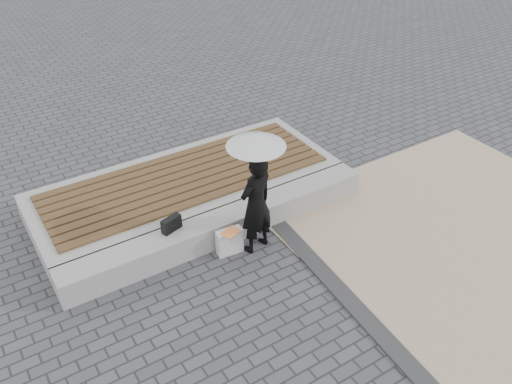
{
  "coord_description": "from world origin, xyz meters",
  "views": [
    {
      "loc": [
        -3.03,
        -4.15,
        5.33
      ],
      "look_at": [
        0.3,
        1.12,
        1.0
      ],
      "focal_mm": 38.41,
      "sensor_mm": 36.0,
      "label": 1
    }
  ],
  "objects_px": {
    "seating_ledge": "(222,226)",
    "canvas_tote": "(229,241)",
    "parasol": "(256,140)",
    "woman": "(256,204)",
    "handbag": "(171,224)"
  },
  "relations": [
    {
      "from": "seating_ledge",
      "to": "canvas_tote",
      "type": "height_order",
      "value": "canvas_tote"
    },
    {
      "from": "woman",
      "to": "seating_ledge",
      "type": "bearing_deg",
      "value": -71.14
    },
    {
      "from": "handbag",
      "to": "canvas_tote",
      "type": "bearing_deg",
      "value": -50.64
    },
    {
      "from": "parasol",
      "to": "canvas_tote",
      "type": "xyz_separation_m",
      "value": [
        -0.39,
        0.11,
        -1.63
      ]
    },
    {
      "from": "handbag",
      "to": "canvas_tote",
      "type": "relative_size",
      "value": 0.77
    },
    {
      "from": "woman",
      "to": "handbag",
      "type": "height_order",
      "value": "woman"
    },
    {
      "from": "woman",
      "to": "handbag",
      "type": "bearing_deg",
      "value": -41.15
    },
    {
      "from": "handbag",
      "to": "canvas_tote",
      "type": "height_order",
      "value": "handbag"
    },
    {
      "from": "handbag",
      "to": "seating_ledge",
      "type": "bearing_deg",
      "value": -23.64
    },
    {
      "from": "parasol",
      "to": "canvas_tote",
      "type": "distance_m",
      "value": 1.68
    },
    {
      "from": "seating_ledge",
      "to": "canvas_tote",
      "type": "relative_size",
      "value": 12.45
    },
    {
      "from": "seating_ledge",
      "to": "woman",
      "type": "distance_m",
      "value": 0.82
    },
    {
      "from": "parasol",
      "to": "handbag",
      "type": "relative_size",
      "value": 3.32
    },
    {
      "from": "woman",
      "to": "handbag",
      "type": "distance_m",
      "value": 1.24
    },
    {
      "from": "seating_ledge",
      "to": "handbag",
      "type": "relative_size",
      "value": 16.14
    }
  ]
}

